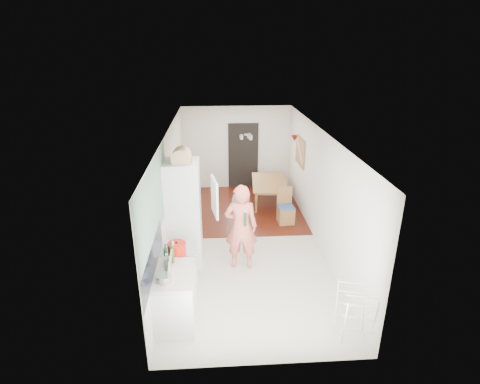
{
  "coord_description": "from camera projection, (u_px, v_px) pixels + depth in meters",
  "views": [
    {
      "loc": [
        -0.6,
        -7.43,
        4.15
      ],
      "look_at": [
        -0.11,
        0.2,
        1.13
      ],
      "focal_mm": 28.0,
      "sensor_mm": 36.0,
      "label": 1
    }
  ],
  "objects": [
    {
      "name": "fridge_housing",
      "position": [
        184.0,
        214.0,
        7.26
      ],
      "size": [
        0.66,
        0.66,
        2.15
      ],
      "primitive_type": "cube",
      "color": "silver",
      "rests_on": "room_shell"
    },
    {
      "name": "sage_wall_panel",
      "position": [
        154.0,
        203.0,
        5.82
      ],
      "size": [
        0.02,
        3.0,
        1.3
      ],
      "primitive_type": "cube",
      "color": "gray",
      "rests_on": "room_shell"
    },
    {
      "name": "bread_bin",
      "position": [
        181.0,
        157.0,
        6.76
      ],
      "size": [
        0.45,
        0.43,
        0.2
      ],
      "primitive_type": null,
      "rotation": [
        0.0,
        0.0,
        0.25
      ],
      "color": "tan",
      "rests_on": "fridge_housing"
    },
    {
      "name": "bottle_a",
      "position": [
        166.0,
        257.0,
        5.81
      ],
      "size": [
        0.07,
        0.07,
        0.3
      ],
      "primitive_type": "cylinder",
      "rotation": [
        0.0,
        0.0,
        -0.03
      ],
      "color": "#1F4425",
      "rests_on": "worktop"
    },
    {
      "name": "bottle_c",
      "position": [
        167.0,
        264.0,
        5.68
      ],
      "size": [
        0.12,
        0.12,
        0.24
      ],
      "primitive_type": "cylinder",
      "rotation": [
        0.0,
        0.0,
        0.29
      ],
      "color": "silver",
      "rests_on": "worktop"
    },
    {
      "name": "worktop",
      "position": [
        174.0,
        275.0,
        5.68
      ],
      "size": [
        0.62,
        0.92,
        0.06
      ],
      "primitive_type": "cube",
      "color": "beige",
      "rests_on": "room_shell"
    },
    {
      "name": "held_bottle",
      "position": [
        245.0,
        220.0,
        6.99
      ],
      "size": [
        0.06,
        0.06,
        0.26
      ],
      "primitive_type": "cylinder",
      "color": "#1F4425",
      "rests_on": "person"
    },
    {
      "name": "doorway_recess",
      "position": [
        243.0,
        156.0,
        11.33
      ],
      "size": [
        0.9,
        0.04,
        2.0
      ],
      "primitive_type": "cube",
      "color": "black",
      "rests_on": "room_shell"
    },
    {
      "name": "tile_splashback",
      "position": [
        153.0,
        261.0,
        5.57
      ],
      "size": [
        0.02,
        1.9,
        0.5
      ],
      "primitive_type": "cube",
      "color": "black",
      "rests_on": "room_shell"
    },
    {
      "name": "grey_drape",
      "position": [
        241.0,
        201.0,
        9.26
      ],
      "size": [
        0.47,
        0.47,
        0.18
      ],
      "primitive_type": "cube",
      "rotation": [
        0.0,
        0.0,
        -0.15
      ],
      "color": "gray",
      "rests_on": "stool"
    },
    {
      "name": "range_cooker",
      "position": [
        180.0,
        272.0,
        6.54
      ],
      "size": [
        0.6,
        0.6,
        0.88
      ],
      "primitive_type": "cube",
      "color": "silver",
      "rests_on": "room_shell"
    },
    {
      "name": "chopping_boards",
      "position": [
        170.0,
        265.0,
        5.55
      ],
      "size": [
        0.06,
        0.26,
        0.35
      ],
      "primitive_type": null,
      "rotation": [
        0.0,
        0.0,
        0.08
      ],
      "color": "tan",
      "rests_on": "worktop"
    },
    {
      "name": "dining_table",
      "position": [
        270.0,
        193.0,
        10.5
      ],
      "size": [
        0.91,
        1.49,
        0.5
      ],
      "primitive_type": "imported",
      "rotation": [
        0.0,
        0.0,
        1.49
      ],
      "color": "olive",
      "rests_on": "floor"
    },
    {
      "name": "drying_rack",
      "position": [
        355.0,
        314.0,
        5.53
      ],
      "size": [
        0.54,
        0.51,
        0.88
      ],
      "primitive_type": null,
      "rotation": [
        0.0,
        0.0,
        -0.26
      ],
      "color": "silver",
      "rests_on": "floor"
    },
    {
      "name": "wood_floor_overlay",
      "position": [
        240.0,
        208.0,
        10.17
      ],
      "size": [
        3.2,
        3.3,
        0.01
      ],
      "primitive_type": "cube",
      "color": "#551608",
      "rests_on": "room_shell"
    },
    {
      "name": "pinboard",
      "position": [
        300.0,
        152.0,
        9.74
      ],
      "size": [
        0.03,
        0.9,
        0.7
      ],
      "primitive_type": "cube",
      "color": "tan",
      "rests_on": "room_shell"
    },
    {
      "name": "person",
      "position": [
        241.0,
        220.0,
        7.15
      ],
      "size": [
        0.78,
        0.54,
        2.06
      ],
      "primitive_type": "imported",
      "rotation": [
        0.0,
        0.0,
        3.08
      ],
      "color": "#E36959",
      "rests_on": "floor"
    },
    {
      "name": "base_cabinet",
      "position": [
        176.0,
        300.0,
        5.85
      ],
      "size": [
        0.6,
        0.9,
        0.86
      ],
      "primitive_type": "cube",
      "color": "silver",
      "rests_on": "room_shell"
    },
    {
      "name": "wall_sconce",
      "position": [
        294.0,
        138.0,
        10.27
      ],
      "size": [
        0.18,
        0.18,
        0.16
      ],
      "primitive_type": "cone",
      "color": "maroon",
      "rests_on": "room_shell"
    },
    {
      "name": "bottle_b",
      "position": [
        172.0,
        255.0,
        5.89
      ],
      "size": [
        0.08,
        0.08,
        0.29
      ],
      "primitive_type": "cylinder",
      "rotation": [
        0.0,
        0.0,
        -0.27
      ],
      "color": "#1F4425",
      "rests_on": "worktop"
    },
    {
      "name": "pinboard_frame",
      "position": [
        300.0,
        152.0,
        9.74
      ],
      "size": [
        0.0,
        0.94,
        0.74
      ],
      "primitive_type": "cube",
      "color": "olive",
      "rests_on": "room_shell"
    },
    {
      "name": "dining_chair",
      "position": [
        286.0,
        206.0,
        9.17
      ],
      "size": [
        0.41,
        0.41,
        0.9
      ],
      "primitive_type": null,
      "rotation": [
        0.0,
        0.0,
        0.08
      ],
      "color": "olive",
      "rests_on": "floor"
    },
    {
      "name": "room_shell",
      "position": [
        246.0,
        190.0,
        7.99
      ],
      "size": [
        3.2,
        7.0,
        2.5
      ],
      "primitive_type": null,
      "color": "silver",
      "rests_on": "ground"
    },
    {
      "name": "floor",
      "position": [
        245.0,
        242.0,
        8.45
      ],
      "size": [
        3.2,
        7.0,
        0.01
      ],
      "primitive_type": "cube",
      "color": "#BEB9A1",
      "rests_on": "ground"
    },
    {
      "name": "fridge_door",
      "position": [
        215.0,
        197.0,
        6.84
      ],
      "size": [
        0.14,
        0.56,
        0.7
      ],
      "primitive_type": "cube",
      "rotation": [
        0.0,
        0.0,
        -1.4
      ],
      "color": "silver",
      "rests_on": "room_shell"
    },
    {
      "name": "fridge_interior",
      "position": [
        199.0,
        191.0,
        7.1
      ],
      "size": [
        0.02,
        0.52,
        0.66
      ],
      "primitive_type": "cube",
      "color": "white",
      "rests_on": "room_shell"
    },
    {
      "name": "cooker_top",
      "position": [
        178.0,
        249.0,
        6.37
      ],
      "size": [
        0.6,
        0.6,
        0.04
      ],
      "primitive_type": "cube",
      "color": "#B8B8BB",
      "rests_on": "room_shell"
    },
    {
      "name": "pepper_mill_front",
      "position": [
        172.0,
        253.0,
        6.02
      ],
      "size": [
        0.07,
        0.07,
        0.2
      ],
      "primitive_type": "cylinder",
      "rotation": [
        0.0,
        0.0,
        -0.21
      ],
      "color": "tan",
      "rests_on": "worktop"
    },
    {
      "name": "pepper_mill_back",
      "position": [
        173.0,
        250.0,
        6.12
      ],
      "size": [
        0.07,
        0.07,
        0.2
      ],
      "primitive_type": "cylinder",
      "rotation": [
        0.0,
        0.0,
        -0.27
      ],
      "color": "tan",
      "rests_on": "worktop"
    },
    {
      "name": "steel_pan",
      "position": [
        164.0,
        278.0,
        5.45
      ],
      "size": [
        0.27,
        0.27,
        0.11
      ],
      "primitive_type": "cylinder",
      "rotation": [
        0.0,
        0.0,
        -0.31
      ],
      "color": "#B8B8BB",
      "rests_on": "worktop"
    },
    {
      "name": "red_casserole",
      "position": [
        177.0,
        248.0,
        6.19
      ],
      "size": [
        0.37,
        0.37,
        0.18
      ],
      "primitive_type": "cylinder",
      "rotation": [
        0.0,
        0.0,
        0.2
      ],
      "color": "red",
      "rests_on": "cooker_top"
    },
    {
      "name": "stool",
      "position": [
        242.0,
        212.0,
        9.41
      ],
      "size": [
        0.35,
        0.35,
        0.45
      ],
      "primitive_type": null,
      "rotation": [
        0.0,
        0.0,
        -0.02
      ],
      "color": "olive",
      "rests_on": "floor"
    }
  ]
}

